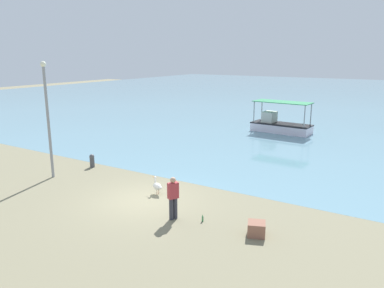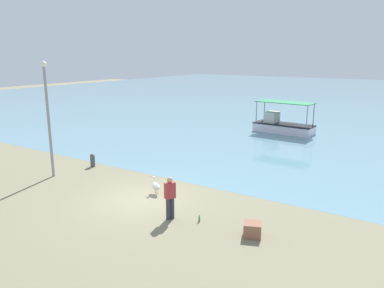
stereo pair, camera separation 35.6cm
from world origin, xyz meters
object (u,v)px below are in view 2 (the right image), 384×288
at_px(pelican, 156,186).
at_px(mooring_bollard, 93,160).
at_px(cargo_crate, 252,229).
at_px(glass_bottle, 199,219).
at_px(lamp_post, 48,114).
at_px(fishing_boat_near_left, 282,125).
at_px(fisherman_standing, 170,197).

bearing_deg(pelican, mooring_bollard, 165.76).
distance_m(cargo_crate, glass_bottle, 2.17).
bearing_deg(pelican, lamp_post, -171.71).
relative_size(fishing_boat_near_left, cargo_crate, 8.05).
bearing_deg(mooring_bollard, cargo_crate, -14.36).
relative_size(lamp_post, fisherman_standing, 3.47).
xyz_separation_m(lamp_post, glass_bottle, (9.25, -0.52, -3.18)).
bearing_deg(cargo_crate, glass_bottle, -179.46).
xyz_separation_m(mooring_bollard, fisherman_standing, (7.75, -3.23, 0.51)).
xyz_separation_m(lamp_post, fisherman_standing, (8.18, -0.92, -2.38)).
relative_size(fishing_boat_near_left, glass_bottle, 18.04).
bearing_deg(fisherman_standing, glass_bottle, 20.51).
distance_m(lamp_post, fisherman_standing, 8.57).
height_order(cargo_crate, glass_bottle, cargo_crate).
relative_size(fishing_boat_near_left, mooring_bollard, 6.52).
distance_m(fishing_boat_near_left, lamp_post, 18.60).
xyz_separation_m(pelican, mooring_bollard, (-5.63, 1.43, 0.02)).
height_order(pelican, lamp_post, lamp_post).
bearing_deg(pelican, glass_bottle, -23.74).
distance_m(pelican, mooring_bollard, 5.81).
xyz_separation_m(fisherman_standing, glass_bottle, (1.07, 0.40, -0.80)).
relative_size(pelican, mooring_bollard, 1.07).
distance_m(mooring_bollard, fisherman_standing, 8.42).
height_order(fishing_boat_near_left, mooring_bollard, fishing_boat_near_left).
relative_size(fisherman_standing, cargo_crate, 2.80).
xyz_separation_m(fishing_boat_near_left, cargo_crate, (5.29, -17.85, -0.36)).
height_order(lamp_post, fisherman_standing, lamp_post).
distance_m(fishing_boat_near_left, fisherman_standing, 18.39).
xyz_separation_m(fishing_boat_near_left, mooring_bollard, (-5.70, -15.04, -0.21)).
bearing_deg(fishing_boat_near_left, cargo_crate, -73.51).
relative_size(mooring_bollard, fisherman_standing, 0.44).
relative_size(pelican, cargo_crate, 1.32).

